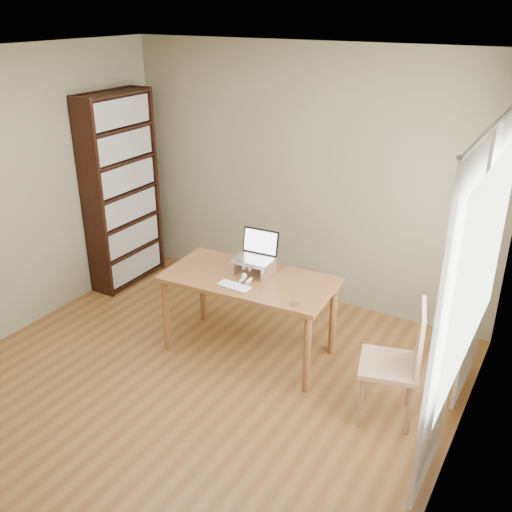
% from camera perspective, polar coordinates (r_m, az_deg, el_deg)
% --- Properties ---
extents(room, '(4.04, 4.54, 2.64)m').
position_cam_1_polar(room, '(4.03, -8.93, 0.03)').
color(room, brown).
rests_on(room, ground).
extents(bookshelf, '(0.30, 0.90, 2.10)m').
position_cam_1_polar(bookshelf, '(6.36, -13.27, 6.33)').
color(bookshelf, black).
rests_on(bookshelf, ground).
extents(curtains, '(0.03, 1.90, 2.25)m').
position_cam_1_polar(curtains, '(4.03, 20.39, -3.30)').
color(curtains, white).
rests_on(curtains, ground).
extents(desk, '(1.52, 0.83, 0.75)m').
position_cam_1_polar(desk, '(4.95, -0.70, -3.11)').
color(desk, brown).
rests_on(desk, ground).
extents(laptop_stand, '(0.32, 0.25, 0.13)m').
position_cam_1_polar(laptop_stand, '(4.94, -0.23, -0.94)').
color(laptop_stand, silver).
rests_on(laptop_stand, desk).
extents(laptop, '(0.35, 0.30, 0.24)m').
position_cam_1_polar(laptop, '(4.94, 0.11, 0.45)').
color(laptop, silver).
rests_on(laptop, laptop_stand).
extents(keyboard, '(0.31, 0.14, 0.02)m').
position_cam_1_polar(keyboard, '(4.75, -2.18, -3.04)').
color(keyboard, silver).
rests_on(keyboard, desk).
extents(coaster, '(0.09, 0.09, 0.01)m').
position_cam_1_polar(coaster, '(4.50, 3.94, -4.80)').
color(coaster, brown).
rests_on(coaster, desk).
extents(cat, '(0.24, 0.48, 0.15)m').
position_cam_1_polar(cat, '(4.97, -0.01, -1.01)').
color(cat, '#4D463C').
rests_on(cat, desk).
extents(chair, '(0.53, 0.53, 0.97)m').
position_cam_1_polar(chair, '(4.36, 14.20, -10.14)').
color(chair, tan).
rests_on(chair, ground).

